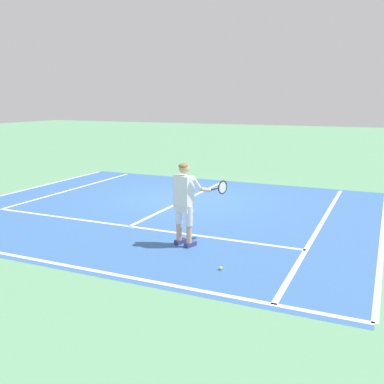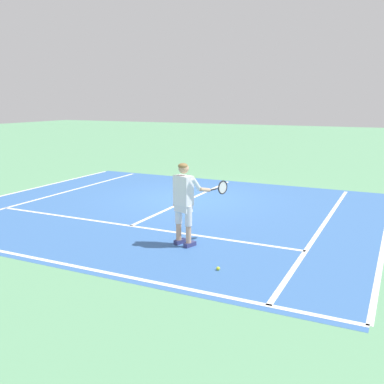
# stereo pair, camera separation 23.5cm
# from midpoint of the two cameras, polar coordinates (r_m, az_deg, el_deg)

# --- Properties ---
(ground_plane) EXTENTS (80.00, 80.00, 0.00)m
(ground_plane) POSITION_cam_midpoint_polar(r_m,az_deg,el_deg) (13.43, -1.02, -0.84)
(ground_plane) COLOR #609E70
(court_inner_surface) EXTENTS (10.98, 9.42, 0.00)m
(court_inner_surface) POSITION_cam_midpoint_polar(r_m,az_deg,el_deg) (12.18, -3.90, -2.18)
(court_inner_surface) COLOR #3866A8
(court_inner_surface) RESTS_ON ground
(line_baseline) EXTENTS (10.98, 0.10, 0.01)m
(line_baseline) POSITION_cam_midpoint_polar(r_m,az_deg,el_deg) (8.64, -18.25, -8.68)
(line_baseline) COLOR white
(line_baseline) RESTS_ON ground
(line_service) EXTENTS (8.23, 0.10, 0.01)m
(line_service) POSITION_cam_midpoint_polar(r_m,az_deg,el_deg) (10.61, -8.70, -4.40)
(line_service) COLOR white
(line_service) RESTS_ON ground
(line_centre_service) EXTENTS (0.10, 6.40, 0.01)m
(line_centre_service) POSITION_cam_midpoint_polar(r_m,az_deg,el_deg) (13.32, -1.25, -0.93)
(line_centre_service) COLOR white
(line_centre_service) RESTS_ON ground
(line_singles_left) EXTENTS (0.10, 9.02, 0.01)m
(line_singles_left) POSITION_cam_midpoint_polar(r_m,az_deg,el_deg) (14.53, -18.37, -0.46)
(line_singles_left) COLOR white
(line_singles_left) RESTS_ON ground
(line_singles_right) EXTENTS (0.10, 9.02, 0.01)m
(line_singles_right) POSITION_cam_midpoint_polar(r_m,az_deg,el_deg) (10.92, 15.59, -4.23)
(line_singles_right) COLOR white
(line_singles_right) RESTS_ON ground
(line_doubles_left) EXTENTS (0.10, 9.02, 0.01)m
(line_doubles_left) POSITION_cam_midpoint_polar(r_m,az_deg,el_deg) (15.48, -22.14, -0.00)
(line_doubles_left) COLOR white
(line_doubles_left) RESTS_ON ground
(line_doubles_right) EXTENTS (0.10, 9.02, 0.01)m
(line_doubles_right) POSITION_cam_midpoint_polar(r_m,az_deg,el_deg) (10.82, 22.81, -4.88)
(line_doubles_right) COLOR white
(line_doubles_right) RESTS_ON ground
(tennis_player) EXTENTS (0.89, 1.03, 1.71)m
(tennis_player) POSITION_cam_midpoint_polar(r_m,az_deg,el_deg) (8.91, -1.65, -0.84)
(tennis_player) COLOR navy
(tennis_player) RESTS_ON ground
(tennis_ball_near_feet) EXTENTS (0.07, 0.07, 0.07)m
(tennis_ball_near_feet) POSITION_cam_midpoint_polar(r_m,az_deg,el_deg) (7.90, 2.84, -9.80)
(tennis_ball_near_feet) COLOR #CCE02D
(tennis_ball_near_feet) RESTS_ON ground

